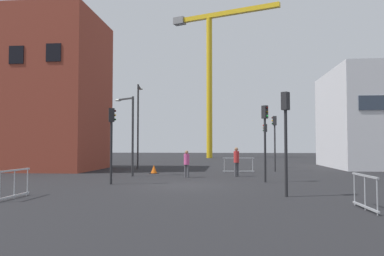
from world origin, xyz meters
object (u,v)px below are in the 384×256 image
(traffic_light_median, at_px, (286,126))
(pedestrian_walking, at_px, (236,159))
(traffic_light_island, at_px, (275,134))
(traffic_light_crosswalk, at_px, (112,133))
(streetlamp_tall, at_px, (138,118))
(traffic_cone_on_verge, at_px, (154,170))
(streetlamp_short, at_px, (130,127))
(traffic_light_near, at_px, (265,138))
(pedestrian_waiting, at_px, (187,162))
(traffic_light_corner, at_px, (265,131))
(construction_crane, at_px, (212,61))

(traffic_light_median, xyz_separation_m, pedestrian_walking, (-1.72, 9.44, -1.63))
(traffic_light_island, distance_m, pedestrian_walking, 6.00)
(traffic_light_island, xyz_separation_m, pedestrian_walking, (-2.98, -4.91, -1.71))
(traffic_light_crosswalk, relative_size, traffic_light_median, 0.96)
(streetlamp_tall, xyz_separation_m, traffic_cone_on_verge, (2.48, -5.70, -4.01))
(streetlamp_short, relative_size, traffic_light_crosswalk, 1.32)
(traffic_light_near, xyz_separation_m, pedestrian_walking, (-2.73, -9.58, -1.50))
(traffic_light_near, distance_m, traffic_light_crosswalk, 17.64)
(streetlamp_tall, distance_m, pedestrian_waiting, 10.67)
(pedestrian_waiting, height_order, traffic_cone_on_verge, pedestrian_waiting)
(traffic_light_near, bearing_deg, pedestrian_waiting, -118.47)
(traffic_light_corner, bearing_deg, traffic_light_island, 79.94)
(streetlamp_tall, bearing_deg, traffic_light_near, 9.95)
(traffic_light_corner, xyz_separation_m, traffic_light_crosswalk, (-7.89, -1.85, -0.15))
(traffic_light_island, bearing_deg, traffic_cone_on_verge, -161.27)
(streetlamp_short, distance_m, pedestrian_waiting, 4.41)
(traffic_light_near, relative_size, traffic_light_crosswalk, 0.99)
(streetlamp_tall, distance_m, pedestrian_walking, 11.65)
(traffic_light_corner, relative_size, traffic_cone_on_verge, 6.91)
(streetlamp_short, bearing_deg, traffic_light_island, 28.18)
(traffic_light_crosswalk, bearing_deg, construction_crane, 85.17)
(streetlamp_tall, height_order, streetlamp_short, streetlamp_tall)
(traffic_light_crosswalk, height_order, traffic_light_median, traffic_light_median)
(traffic_light_corner, distance_m, traffic_light_crosswalk, 8.11)
(traffic_light_island, distance_m, traffic_light_median, 14.41)
(traffic_light_crosswalk, height_order, pedestrian_walking, traffic_light_crosswalk)
(traffic_light_island, xyz_separation_m, pedestrian_waiting, (-6.04, -5.99, -1.83))
(traffic_light_corner, distance_m, traffic_cone_on_verge, 9.43)
(traffic_cone_on_verge, bearing_deg, traffic_light_median, -57.00)
(streetlamp_short, xyz_separation_m, traffic_light_corner, (8.28, -3.30, -0.39))
(traffic_light_corner, distance_m, traffic_light_near, 13.28)
(traffic_light_near, distance_m, traffic_cone_on_verge, 11.58)
(traffic_light_crosswalk, distance_m, traffic_cone_on_verge, 7.85)
(traffic_light_crosswalk, height_order, traffic_cone_on_verge, traffic_light_crosswalk)
(traffic_light_corner, height_order, traffic_light_median, traffic_light_corner)
(traffic_light_crosswalk, relative_size, pedestrian_walking, 2.10)
(traffic_light_corner, distance_m, traffic_light_island, 8.69)
(traffic_light_corner, distance_m, pedestrian_walking, 4.27)
(traffic_light_corner, distance_m, pedestrian_waiting, 5.50)
(traffic_cone_on_verge, bearing_deg, pedestrian_walking, -19.08)
(construction_crane, relative_size, streetlamp_short, 4.43)
(streetlamp_tall, relative_size, pedestrian_walking, 3.88)
(traffic_light_crosswalk, bearing_deg, streetlamp_tall, 97.55)
(traffic_light_corner, bearing_deg, streetlamp_short, 158.25)
(traffic_light_median, bearing_deg, traffic_light_near, 86.97)
(pedestrian_walking, xyz_separation_m, pedestrian_waiting, (-3.06, -1.09, -0.12))
(streetlamp_short, relative_size, traffic_light_near, 1.33)
(traffic_light_corner, height_order, pedestrian_waiting, traffic_light_corner)
(streetlamp_short, height_order, pedestrian_walking, streetlamp_short)
(pedestrian_walking, bearing_deg, traffic_light_near, 74.11)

